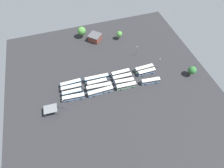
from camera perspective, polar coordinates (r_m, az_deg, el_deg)
The scene contains 27 objects.
ground_plane at distance 117.90m, azimuth -0.36°, elevation 0.05°, with size 129.97×129.97×0.00m, color #28282B.
bus_row0_slot0 at distance 125.49m, azimuth 9.93°, elevation 4.80°, with size 12.73×2.76×3.63m.
bus_row0_slot1 at distance 123.66m, azimuth 10.65°, elevation 3.67°, with size 11.90×2.55×3.63m.
bus_row0_slot3 at distance 119.40m, azimuth 11.85°, elevation 0.91°, with size 12.11×3.65×3.63m.
bus_row1_slot0 at distance 121.14m, azimuth 2.66°, elevation 3.44°, with size 12.14×2.54×3.63m.
bus_row1_slot1 at distance 118.99m, azimuth 3.20°, elevation 2.14°, with size 12.39×2.82×3.63m.
bus_row1_slot2 at distance 116.86m, azimuth 3.84°, elevation 0.76°, with size 12.42×3.60×3.63m.
bus_row1_slot3 at distance 114.94m, azimuth 4.43°, elevation -0.58°, with size 12.66×3.13×3.63m.
bus_row2_slot0 at distance 118.69m, azimuth -4.75°, elevation 1.82°, with size 15.79×3.02×3.63m.
bus_row2_slot1 at distance 116.56m, azimuth -4.66°, elevation 0.49°, with size 12.59×2.75×3.63m.
bus_row2_slot2 at distance 114.49m, azimuth -3.98°, elevation -0.84°, with size 15.83×3.45×3.63m.
bus_row2_slot3 at distance 112.42m, azimuth -3.54°, elevation -2.30°, with size 15.76×2.79×3.63m.
bus_row3_slot0 at distance 118.54m, azimuth -12.58°, elevation 0.16°, with size 13.01×2.59×3.63m.
bus_row3_slot1 at distance 116.51m, azimuth -12.47°, elevation -1.13°, with size 12.62×2.70×3.63m.
bus_row3_slot2 at distance 114.30m, azimuth -12.27°, elevation -2.63°, with size 12.01×2.87×3.63m.
bus_row3_slot3 at distance 112.24m, azimuth -11.80°, elevation -4.06°, with size 13.16×3.44×3.63m.
depot_building at distance 146.16m, azimuth -5.30°, elevation 14.18°, with size 11.93×11.93×4.94m.
maintenance_shelter at distance 109.18m, azimuth -18.55°, elevation -7.31°, with size 7.58×5.91×4.22m.
lamp_post_far_corner at distance 126.43m, azimuth 14.32°, elevation 6.25°, with size 0.56×0.28×9.12m.
lamp_post_near_entrance at distance 107.44m, azimuth -14.74°, elevation -6.10°, with size 0.56×0.28×8.96m.
lamp_post_by_building at distance 132.81m, azimuth 7.67°, elevation 10.21°, with size 0.56×0.28×8.25m.
tree_west_edge at distance 145.55m, azimuth 2.29°, elevation 15.22°, with size 4.46×4.46×6.78m.
tree_northwest at distance 129.87m, azimuth 23.60°, elevation 3.94°, with size 5.26×5.26×7.21m.
tree_northeast at distance 148.24m, azimuth -9.38°, elevation 15.93°, with size 6.30×6.30×8.92m.
puddle_near_shelter at distance 121.78m, azimuth -11.81°, elevation 0.87°, with size 2.05×2.05×0.01m, color black.
puddle_between_rows at distance 126.84m, azimuth 8.06°, elevation 4.53°, with size 2.30×2.30×0.01m, color black.
puddle_front_lane at distance 116.45m, azimuth -8.39°, elevation -1.78°, with size 1.72×1.72×0.01m, color black.
Camera 1 is at (20.21, 67.04, 94.85)m, focal length 29.50 mm.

